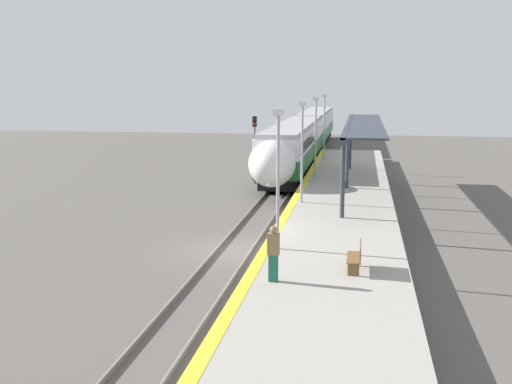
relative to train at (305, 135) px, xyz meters
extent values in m
plane|color=#56514C|center=(0.00, -32.84, -2.18)|extent=(120.00, 120.00, 0.00)
cube|color=slate|center=(-0.72, -32.84, -2.10)|extent=(0.08, 90.00, 0.15)
cube|color=slate|center=(0.72, -32.84, -2.10)|extent=(0.08, 90.00, 0.15)
cube|color=black|center=(0.00, -9.54, -1.56)|extent=(2.49, 19.82, 0.80)
cube|color=#196633|center=(0.00, -9.54, -0.73)|extent=(2.83, 21.54, 0.87)
cube|color=#196633|center=(0.00, -9.54, -0.15)|extent=(2.85, 21.54, 0.30)
cube|color=silver|center=(0.00, -9.54, 0.66)|extent=(2.83, 21.54, 1.31)
cube|color=black|center=(0.00, -9.54, 0.59)|extent=(2.86, 19.82, 0.72)
cube|color=#9E9EA3|center=(0.00, -9.54, 1.46)|extent=(2.55, 21.54, 0.30)
cylinder|color=black|center=(-0.72, -17.32, -1.72)|extent=(0.12, 0.91, 0.91)
cylinder|color=black|center=(0.72, -17.32, -1.72)|extent=(0.12, 0.91, 0.91)
cylinder|color=black|center=(-0.72, -15.12, -1.72)|extent=(0.12, 0.91, 0.91)
cylinder|color=black|center=(0.72, -15.12, -1.72)|extent=(0.12, 0.91, 0.91)
cylinder|color=black|center=(-0.72, -3.96, -1.72)|extent=(0.12, 0.91, 0.91)
cylinder|color=black|center=(0.72, -3.96, -1.72)|extent=(0.12, 0.91, 0.91)
cylinder|color=black|center=(-0.72, -1.76, -1.72)|extent=(0.12, 0.91, 0.91)
cylinder|color=black|center=(0.72, -1.76, -1.72)|extent=(0.12, 0.91, 0.91)
ellipsoid|color=silver|center=(0.00, -21.69, 0.08)|extent=(2.72, 4.13, 2.72)
ellipsoid|color=black|center=(0.00, -22.20, 0.52)|extent=(1.98, 2.41, 1.39)
sphere|color=#F9F4CC|center=(0.00, -23.24, -0.91)|extent=(0.24, 0.24, 0.24)
cube|color=black|center=(0.00, 12.80, -1.56)|extent=(2.49, 19.82, 0.80)
cube|color=#196633|center=(0.00, 12.80, -0.73)|extent=(2.83, 21.54, 0.87)
cube|color=#196633|center=(0.00, 12.80, -0.15)|extent=(2.85, 21.54, 0.30)
cube|color=silver|center=(0.00, 12.80, 0.66)|extent=(2.83, 21.54, 1.31)
cube|color=black|center=(0.00, 12.80, 0.59)|extent=(2.86, 19.82, 0.72)
cube|color=#9E9EA3|center=(0.00, 12.80, 1.46)|extent=(2.55, 21.54, 0.30)
cylinder|color=black|center=(-0.72, 5.02, -1.72)|extent=(0.12, 0.91, 0.91)
cylinder|color=black|center=(0.72, 5.02, -1.72)|extent=(0.12, 0.91, 0.91)
cylinder|color=black|center=(-0.72, 7.22, -1.72)|extent=(0.12, 0.91, 0.91)
cylinder|color=black|center=(0.72, 7.22, -1.72)|extent=(0.12, 0.91, 0.91)
cylinder|color=black|center=(-0.72, 18.38, -1.72)|extent=(0.12, 0.91, 0.91)
cylinder|color=black|center=(0.72, 18.38, -1.72)|extent=(0.12, 0.91, 0.91)
cylinder|color=black|center=(-0.72, 20.58, -1.72)|extent=(0.12, 0.91, 0.91)
cylinder|color=black|center=(0.72, 20.58, -1.72)|extent=(0.12, 0.91, 0.91)
cube|color=#9E998E|center=(4.14, -32.84, -1.71)|extent=(5.17, 64.00, 0.95)
cube|color=yellow|center=(1.75, -32.84, -1.23)|extent=(0.40, 64.00, 0.01)
cube|color=brown|center=(4.94, -38.63, -1.02)|extent=(0.36, 0.06, 0.42)
cube|color=brown|center=(4.94, -37.50, -1.02)|extent=(0.36, 0.06, 0.42)
cube|color=brown|center=(4.94, -38.06, -0.80)|extent=(0.44, 1.51, 0.03)
cube|color=brown|center=(5.14, -38.06, -0.56)|extent=(0.04, 1.51, 0.44)
cube|color=#1E604C|center=(2.54, -39.59, -0.82)|extent=(0.28, 0.20, 0.83)
cube|color=#7F6647|center=(2.54, -39.59, -0.07)|extent=(0.36, 0.22, 0.66)
sphere|color=#936B4C|center=(2.54, -39.59, 0.37)|extent=(0.23, 0.23, 0.23)
cylinder|color=#59595E|center=(-2.12, -15.21, -0.22)|extent=(0.14, 0.14, 3.92)
cube|color=black|center=(-2.12, -15.21, 2.09)|extent=(0.28, 0.20, 0.70)
sphere|color=black|center=(-2.12, -15.32, 2.26)|extent=(0.14, 0.14, 0.14)
sphere|color=red|center=(-2.12, -15.32, 1.92)|extent=(0.14, 0.14, 0.14)
cylinder|color=#9E9EA3|center=(2.17, -35.75, 1.17)|extent=(0.12, 0.12, 4.81)
cube|color=silver|center=(2.17, -35.75, 3.70)|extent=(0.36, 0.20, 0.24)
cylinder|color=#9E9EA3|center=(2.17, -26.59, 1.17)|extent=(0.12, 0.12, 4.81)
cube|color=silver|center=(2.17, -26.59, 3.70)|extent=(0.36, 0.20, 0.24)
cylinder|color=#9E9EA3|center=(2.17, -17.43, 1.17)|extent=(0.12, 0.12, 4.81)
cube|color=silver|center=(2.17, -17.43, 3.70)|extent=(0.36, 0.20, 0.24)
cylinder|color=#9E9EA3|center=(2.17, -8.27, 1.17)|extent=(0.12, 0.12, 4.81)
cube|color=silver|center=(2.17, -8.27, 3.70)|extent=(0.36, 0.20, 0.24)
cylinder|color=#333842|center=(4.29, -29.95, 0.48)|extent=(0.20, 0.20, 3.42)
cylinder|color=#333842|center=(4.29, -21.70, 0.48)|extent=(0.20, 0.20, 3.42)
cylinder|color=#333842|center=(4.29, -13.45, 0.48)|extent=(0.20, 0.20, 3.42)
cube|color=#333842|center=(4.29, -21.70, 2.29)|extent=(0.24, 19.49, 0.36)
cube|color=#333842|center=(5.19, -21.70, 2.41)|extent=(2.00, 19.49, 0.10)
camera|label=1|loc=(5.09, -58.14, 4.75)|focal=45.00mm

